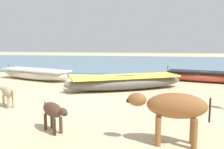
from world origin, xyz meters
TOP-DOWN VIEW (x-y plane):
  - ground at (0.00, 0.00)m, footprint 80.00×80.00m
  - sea_water at (0.00, 16.18)m, footprint 60.00×20.00m
  - fishing_boat_1 at (4.63, 4.56)m, footprint 3.98×1.96m
  - fishing_boat_2 at (1.16, 1.96)m, footprint 4.85×3.30m
  - fishing_boat_4 at (-3.68, 3.73)m, footprint 4.55×2.46m
  - cow_adult_brown at (2.66, -2.99)m, footprint 1.47×0.45m
  - calf_near_dark at (0.30, -2.81)m, footprint 0.83×0.72m
  - calf_far_dun at (-1.84, -1.23)m, footprint 0.79×0.66m

SIDE VIEW (x-z plane):
  - ground at x=0.00m, z-range 0.00..0.00m
  - sea_water at x=0.00m, z-range 0.00..0.08m
  - fishing_boat_1 at x=4.63m, z-range -0.08..0.62m
  - fishing_boat_4 at x=-3.68m, z-range -0.08..0.66m
  - fishing_boat_2 at x=1.16m, z-range -0.08..0.69m
  - calf_far_dun at x=-1.84m, z-range 0.13..0.70m
  - calf_near_dark at x=0.30m, z-range 0.13..0.75m
  - cow_adult_brown at x=2.66m, z-range 0.21..1.16m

